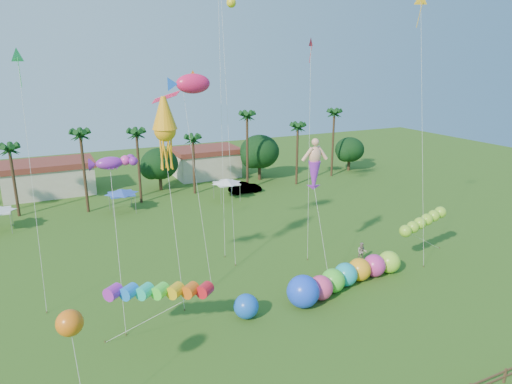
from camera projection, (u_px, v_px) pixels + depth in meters
name	position (u px, v px, depth m)	size (l,w,h in m)	color
ground	(324.00, 367.00, 29.10)	(160.00, 160.00, 0.00)	#285116
tree_line	(178.00, 162.00, 67.43)	(69.46, 8.91, 11.00)	#3A2819
buildings_row	(126.00, 173.00, 70.49)	(35.00, 7.00, 4.00)	beige
tent_row	(122.00, 193.00, 57.25)	(31.00, 4.00, 0.60)	white
car_b	(245.00, 188.00, 66.72)	(1.65, 4.73, 1.56)	#4C4C54
spectator_b	(362.00, 252.00, 44.09)	(0.92, 0.71, 1.89)	gray
caterpillar_inflatable	(342.00, 277.00, 38.63)	(12.81, 4.29, 2.60)	#E63C78
blue_ball	(246.00, 306.00, 34.38)	(1.90, 1.90, 1.90)	blue
rainbow_tube	(181.00, 295.00, 30.98)	(8.30, 4.22, 3.92)	red
green_worm	(405.00, 231.00, 42.63)	(9.35, 3.15, 4.11)	#8DCF2E
orange_ball_kite	(70.00, 323.00, 23.13)	(1.48, 1.74, 6.70)	orange
merman_kite	(314.00, 168.00, 40.58)	(2.24, 5.54, 11.81)	#F3A88A
fish_kite	(193.00, 84.00, 38.67)	(4.71, 6.09, 17.81)	#F41B58
squid_kite	(165.00, 131.00, 34.66)	(2.47, 4.59, 16.33)	#FEA214
lobster_kite	(110.00, 163.00, 33.70)	(3.91, 6.49, 12.16)	purple
delta_kite_red	(311.00, 49.00, 42.19)	(2.09, 3.49, 20.84)	red
delta_kite_yellow	(421.00, 5.00, 39.58)	(1.33, 4.10, 24.44)	gold
delta_kite_green	(18.00, 60.00, 33.51)	(1.18, 4.57, 19.71)	#33DC65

